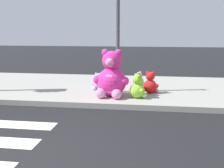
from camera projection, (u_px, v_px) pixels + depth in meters
The scene contains 9 objects.
ground_plane at pixel (20, 163), 4.07m from camera, with size 60.00×60.00×0.00m, color black.
sidewalk at pixel (92, 88), 9.10m from camera, with size 28.00×4.40×0.15m, color #9E9B93.
sign_pole at pixel (118, 36), 7.84m from camera, with size 0.56×0.11×3.20m.
plush_pink_large at pixel (111, 78), 7.51m from camera, with size 1.04×0.93×1.35m.
plush_red at pixel (150, 84), 7.98m from camera, with size 0.46×0.48×0.66m.
plush_brown at pixel (111, 79), 9.15m from camera, with size 0.34×0.38×0.49m.
plush_tan at pixel (139, 82), 8.64m from camera, with size 0.39×0.40×0.54m.
plush_lime at pixel (138, 88), 7.38m from camera, with size 0.49×0.49×0.68m.
plush_lavender at pixel (98, 83), 8.43m from camera, with size 0.42×0.38×0.55m.
Camera 1 is at (1.92, -3.51, 2.01)m, focal length 42.47 mm.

